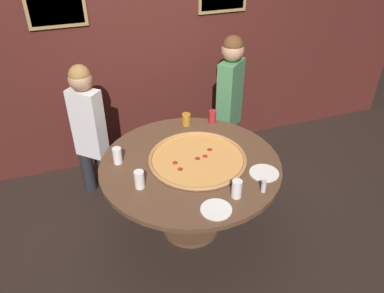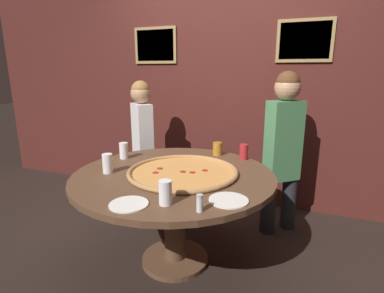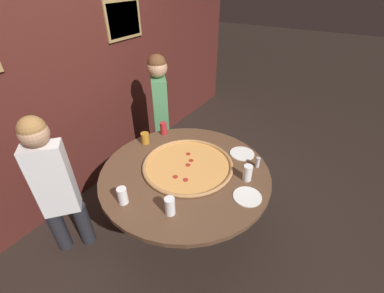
{
  "view_description": "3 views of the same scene",
  "coord_description": "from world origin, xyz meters",
  "px_view_note": "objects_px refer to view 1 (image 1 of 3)",
  "views": [
    {
      "loc": [
        -0.81,
        -2.32,
        2.55
      ],
      "look_at": [
        0.04,
        0.06,
        0.85
      ],
      "focal_mm": 35.0,
      "sensor_mm": 36.0,
      "label": 1
    },
    {
      "loc": [
        0.87,
        -1.9,
        1.47
      ],
      "look_at": [
        0.11,
        0.08,
        0.93
      ],
      "focal_mm": 28.0,
      "sensor_mm": 36.0,
      "label": 2
    },
    {
      "loc": [
        -1.45,
        -0.96,
        2.18
      ],
      "look_at": [
        0.14,
        0.01,
        0.91
      ],
      "focal_mm": 24.0,
      "sensor_mm": 36.0,
      "label": 3
    }
  ],
  "objects_px": {
    "condiment_shaker": "(264,186)",
    "diner_side_right": "(89,126)",
    "drink_cup_near_left": "(212,117)",
    "diner_far_left": "(230,97)",
    "giant_pizza": "(197,159)",
    "drink_cup_centre_back": "(186,119)",
    "drink_cup_far_right": "(117,156)",
    "white_plate_far_back": "(216,209)",
    "drink_cup_beside_pizza": "(237,189)",
    "dining_table": "(190,176)",
    "white_plate_right_side": "(264,173)",
    "drink_cup_near_right": "(139,179)"
  },
  "relations": [
    {
      "from": "dining_table",
      "to": "drink_cup_far_right",
      "type": "distance_m",
      "value": 0.62
    },
    {
      "from": "drink_cup_centre_back",
      "to": "white_plate_right_side",
      "type": "height_order",
      "value": "drink_cup_centre_back"
    },
    {
      "from": "drink_cup_beside_pizza",
      "to": "condiment_shaker",
      "type": "relative_size",
      "value": 1.46
    },
    {
      "from": "drink_cup_near_left",
      "to": "white_plate_far_back",
      "type": "bearing_deg",
      "value": -110.72
    },
    {
      "from": "giant_pizza",
      "to": "drink_cup_centre_back",
      "type": "bearing_deg",
      "value": 80.44
    },
    {
      "from": "drink_cup_near_right",
      "to": "white_plate_far_back",
      "type": "xyz_separation_m",
      "value": [
        0.44,
        -0.42,
        -0.07
      ]
    },
    {
      "from": "drink_cup_near_left",
      "to": "white_plate_right_side",
      "type": "height_order",
      "value": "drink_cup_near_left"
    },
    {
      "from": "drink_cup_beside_pizza",
      "to": "drink_cup_far_right",
      "type": "bearing_deg",
      "value": 136.4
    },
    {
      "from": "diner_far_left",
      "to": "diner_side_right",
      "type": "height_order",
      "value": "diner_far_left"
    },
    {
      "from": "white_plate_far_back",
      "to": "drink_cup_far_right",
      "type": "bearing_deg",
      "value": 124.84
    },
    {
      "from": "drink_cup_centre_back",
      "to": "dining_table",
      "type": "bearing_deg",
      "value": -105.58
    },
    {
      "from": "diner_far_left",
      "to": "drink_cup_near_right",
      "type": "bearing_deg",
      "value": -1.55
    },
    {
      "from": "drink_cup_near_left",
      "to": "condiment_shaker",
      "type": "xyz_separation_m",
      "value": [
        -0.02,
        -1.05,
        -0.02
      ]
    },
    {
      "from": "condiment_shaker",
      "to": "drink_cup_centre_back",
      "type": "bearing_deg",
      "value": 101.44
    },
    {
      "from": "condiment_shaker",
      "to": "diner_side_right",
      "type": "xyz_separation_m",
      "value": [
        -1.1,
        1.31,
        -0.01
      ]
    },
    {
      "from": "drink_cup_beside_pizza",
      "to": "condiment_shaker",
      "type": "xyz_separation_m",
      "value": [
        0.21,
        -0.02,
        -0.02
      ]
    },
    {
      "from": "drink_cup_centre_back",
      "to": "white_plate_far_back",
      "type": "relative_size",
      "value": 0.52
    },
    {
      "from": "giant_pizza",
      "to": "diner_side_right",
      "type": "distance_m",
      "value": 1.11
    },
    {
      "from": "drink_cup_beside_pizza",
      "to": "dining_table",
      "type": "bearing_deg",
      "value": 109.28
    },
    {
      "from": "drink_cup_far_right",
      "to": "drink_cup_beside_pizza",
      "type": "bearing_deg",
      "value": -43.6
    },
    {
      "from": "drink_cup_far_right",
      "to": "white_plate_right_side",
      "type": "relative_size",
      "value": 0.59
    },
    {
      "from": "drink_cup_far_right",
      "to": "white_plate_right_side",
      "type": "xyz_separation_m",
      "value": [
        1.05,
        -0.52,
        -0.06
      ]
    },
    {
      "from": "condiment_shaker",
      "to": "diner_far_left",
      "type": "relative_size",
      "value": 0.07
    },
    {
      "from": "giant_pizza",
      "to": "diner_far_left",
      "type": "height_order",
      "value": "diner_far_left"
    },
    {
      "from": "drink_cup_far_right",
      "to": "drink_cup_near_right",
      "type": "xyz_separation_m",
      "value": [
        0.1,
        -0.36,
        0.0
      ]
    },
    {
      "from": "drink_cup_centre_back",
      "to": "drink_cup_far_right",
      "type": "distance_m",
      "value": 0.82
    },
    {
      "from": "diner_far_left",
      "to": "condiment_shaker",
      "type": "bearing_deg",
      "value": 34.95
    },
    {
      "from": "giant_pizza",
      "to": "drink_cup_near_left",
      "type": "bearing_deg",
      "value": 56.81
    },
    {
      "from": "condiment_shaker",
      "to": "drink_cup_near_right",
      "type": "bearing_deg",
      "value": 157.36
    },
    {
      "from": "drink_cup_near_left",
      "to": "diner_far_left",
      "type": "height_order",
      "value": "diner_far_left"
    },
    {
      "from": "drink_cup_near_left",
      "to": "diner_far_left",
      "type": "xyz_separation_m",
      "value": [
        0.3,
        0.27,
        0.03
      ]
    },
    {
      "from": "dining_table",
      "to": "diner_far_left",
      "type": "height_order",
      "value": "diner_far_left"
    },
    {
      "from": "white_plate_far_back",
      "to": "drink_cup_near_left",
      "type": "bearing_deg",
      "value": 69.28
    },
    {
      "from": "dining_table",
      "to": "white_plate_far_back",
      "type": "bearing_deg",
      "value": -91.42
    },
    {
      "from": "condiment_shaker",
      "to": "diner_side_right",
      "type": "height_order",
      "value": "diner_side_right"
    },
    {
      "from": "drink_cup_centre_back",
      "to": "drink_cup_beside_pizza",
      "type": "bearing_deg",
      "value": -89.33
    },
    {
      "from": "dining_table",
      "to": "drink_cup_near_right",
      "type": "relative_size",
      "value": 10.33
    },
    {
      "from": "drink_cup_near_right",
      "to": "dining_table",
      "type": "bearing_deg",
      "value": 20.09
    },
    {
      "from": "drink_cup_near_left",
      "to": "diner_far_left",
      "type": "relative_size",
      "value": 0.09
    },
    {
      "from": "dining_table",
      "to": "drink_cup_beside_pizza",
      "type": "bearing_deg",
      "value": -70.72
    },
    {
      "from": "diner_side_right",
      "to": "condiment_shaker",
      "type": "bearing_deg",
      "value": 172.36
    },
    {
      "from": "drink_cup_beside_pizza",
      "to": "diner_far_left",
      "type": "xyz_separation_m",
      "value": [
        0.53,
        1.3,
        0.02
      ]
    },
    {
      "from": "diner_side_right",
      "to": "drink_cup_beside_pizza",
      "type": "bearing_deg",
      "value": 166.87
    },
    {
      "from": "drink_cup_near_left",
      "to": "condiment_shaker",
      "type": "relative_size",
      "value": 1.33
    },
    {
      "from": "dining_table",
      "to": "drink_cup_beside_pizza",
      "type": "height_order",
      "value": "drink_cup_beside_pizza"
    },
    {
      "from": "drink_cup_far_right",
      "to": "diner_side_right",
      "type": "distance_m",
      "value": 0.62
    },
    {
      "from": "drink_cup_near_left",
      "to": "condiment_shaker",
      "type": "height_order",
      "value": "drink_cup_near_left"
    },
    {
      "from": "dining_table",
      "to": "giant_pizza",
      "type": "xyz_separation_m",
      "value": [
        0.07,
        0.01,
        0.16
      ]
    },
    {
      "from": "diner_far_left",
      "to": "diner_side_right",
      "type": "xyz_separation_m",
      "value": [
        -1.43,
        -0.01,
        -0.05
      ]
    },
    {
      "from": "white_plate_far_back",
      "to": "diner_side_right",
      "type": "distance_m",
      "value": 1.54
    }
  ]
}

